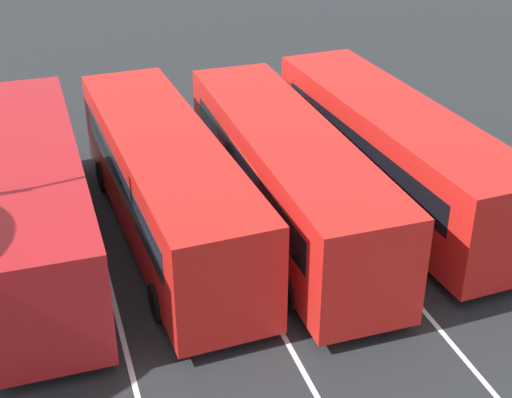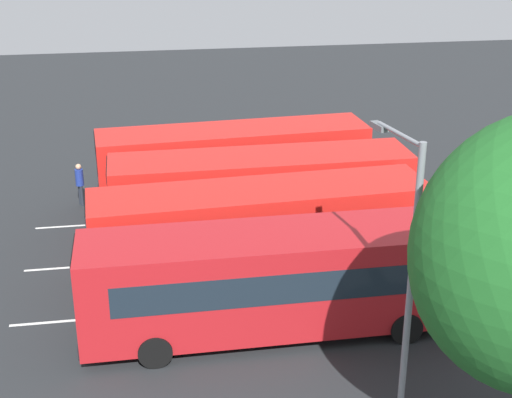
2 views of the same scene
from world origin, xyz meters
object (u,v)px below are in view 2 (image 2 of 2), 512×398
object	(u,v)px
bus_center_right	(260,229)
bus_far_right	(275,279)
bus_far_left	(233,161)
bus_center_left	(260,192)
pedestrian	(80,181)
street_lamp	(407,259)

from	to	relation	value
bus_center_right	bus_far_right	bearing A→B (deg)	84.32
bus_far_left	bus_center_left	world-z (taller)	same
bus_center_right	pedestrian	bearing A→B (deg)	-52.77
pedestrian	street_lamp	distance (m)	16.60
bus_far_right	pedestrian	world-z (taller)	bus_far_right
bus_center_left	street_lamp	bearing A→B (deg)	98.33
bus_center_left	pedestrian	bearing A→B (deg)	-31.29
bus_far_left	pedestrian	world-z (taller)	bus_far_left
bus_far_right	bus_center_left	bearing A→B (deg)	-96.59
bus_center_right	bus_far_right	world-z (taller)	same
bus_far_left	bus_center_left	distance (m)	3.49
bus_center_right	pedestrian	world-z (taller)	bus_center_right
bus_far_left	street_lamp	size ratio (longest dim) A/B	1.62
bus_far_left	bus_far_right	world-z (taller)	same
bus_center_left	pedestrian	distance (m)	7.71
bus_far_left	bus_center_left	bearing A→B (deg)	95.03
bus_far_right	street_lamp	world-z (taller)	street_lamp
bus_far_left	bus_center_right	bearing A→B (deg)	85.95
bus_far_left	bus_center_right	xyz separation A→B (m)	(0.04, 6.63, 0.00)
bus_far_left	pedestrian	distance (m)	6.13
bus_far_left	bus_center_right	size ratio (longest dim) A/B	1.00
bus_center_left	pedestrian	world-z (taller)	bus_center_left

